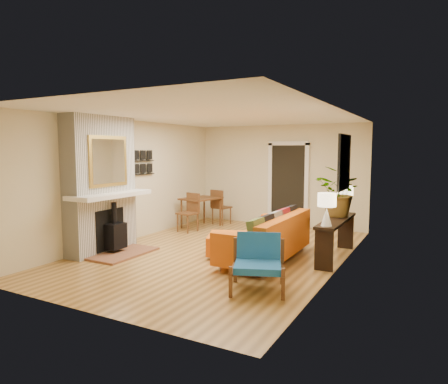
{
  "coord_description": "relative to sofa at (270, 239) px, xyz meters",
  "views": [
    {
      "loc": [
        3.64,
        -6.56,
        1.96
      ],
      "look_at": [
        0.0,
        0.2,
        1.15
      ],
      "focal_mm": 32.0,
      "sensor_mm": 36.0,
      "label": 1
    }
  ],
  "objects": [
    {
      "name": "lamp_near",
      "position": [
        1.02,
        -0.07,
        0.67
      ],
      "size": [
        0.3,
        0.3,
        0.54
      ],
      "color": "white",
      "rests_on": "console_table"
    },
    {
      "name": "room_shell",
      "position": [
        -0.45,
        2.67,
        0.85
      ],
      "size": [
        6.5,
        6.5,
        6.5
      ],
      "color": "tan",
      "rests_on": "ground"
    },
    {
      "name": "sofa",
      "position": [
        0.0,
        0.0,
        0.0
      ],
      "size": [
        0.97,
        2.26,
        0.89
      ],
      "color": "silver",
      "rests_on": "ground"
    },
    {
      "name": "houseplant",
      "position": [
        1.01,
        0.94,
        0.8
      ],
      "size": [
        1.07,
        1.01,
        0.94
      ],
      "primitive_type": "imported",
      "rotation": [
        0.0,
        0.0,
        -0.42
      ],
      "color": "#1E5919",
      "rests_on": "console_table"
    },
    {
      "name": "dining_table",
      "position": [
        -2.63,
        2.05,
        0.21
      ],
      "size": [
        0.95,
        1.75,
        0.92
      ],
      "color": "brown",
      "rests_on": "ground"
    },
    {
      "name": "ottoman",
      "position": [
        -0.76,
        -0.07,
        -0.16
      ],
      "size": [
        1.04,
        1.04,
        0.4
      ],
      "color": "silver",
      "rests_on": "ground"
    },
    {
      "name": "fireplace",
      "position": [
        -3.06,
        -0.96,
        0.85
      ],
      "size": [
        1.09,
        1.68,
        2.6
      ],
      "color": "white",
      "rests_on": "ground"
    },
    {
      "name": "blue_chair",
      "position": [
        0.4,
        -1.43,
        0.03
      ],
      "size": [
        0.95,
        0.94,
        0.77
      ],
      "color": "brown",
      "rests_on": "ground"
    },
    {
      "name": "lamp_far",
      "position": [
        1.02,
        1.35,
        0.67
      ],
      "size": [
        0.3,
        0.3,
        0.54
      ],
      "color": "white",
      "rests_on": "console_table"
    },
    {
      "name": "console_table",
      "position": [
        1.02,
        0.66,
        0.19
      ],
      "size": [
        0.34,
        1.85,
        0.72
      ],
      "color": "black",
      "rests_on": "ground"
    }
  ]
}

